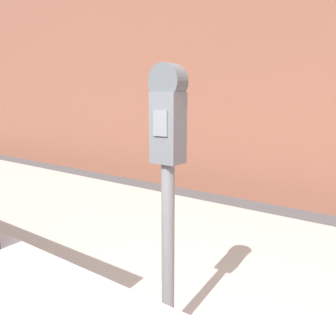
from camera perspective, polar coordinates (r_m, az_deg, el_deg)
sidewalk at (r=2.98m, az=20.00°, el=-18.35°), size 24.00×2.80×0.14m
parking_meter at (r=1.77m, az=-0.01°, el=0.62°), size 0.19×0.13×1.57m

